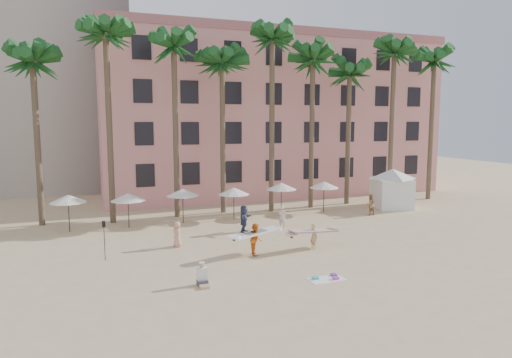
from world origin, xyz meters
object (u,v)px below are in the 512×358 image
Objects in this scene: cabana at (392,185)px; carrier_white at (256,238)px; carrier_yellow at (314,234)px; pink_hotel at (266,118)px.

cabana is 1.73× the size of carrier_white.
carrier_yellow is 3.73m from carrier_white.
pink_hotel is 16.35m from cabana.
carrier_white is at bearing 179.17° from carrier_yellow.
cabana is 15.71m from carrier_yellow.
carrier_white is at bearing -112.74° from pink_hotel.
carrier_yellow is at bearing -0.83° from carrier_white.
carrier_white is (-3.73, 0.05, 0.06)m from carrier_yellow.
carrier_white is at bearing -150.19° from cabana.
pink_hotel is 25.97m from carrier_white.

